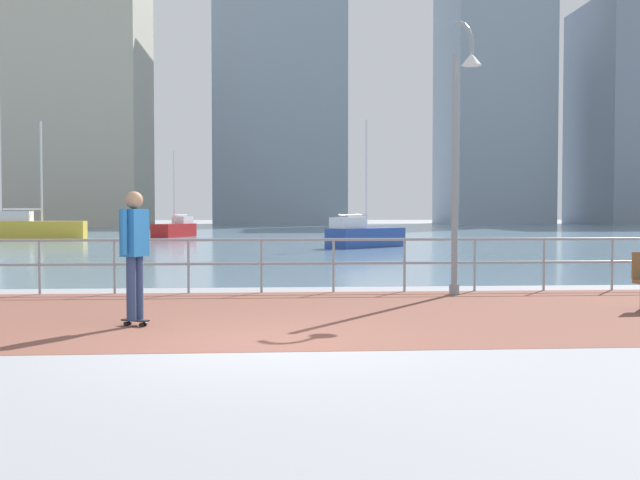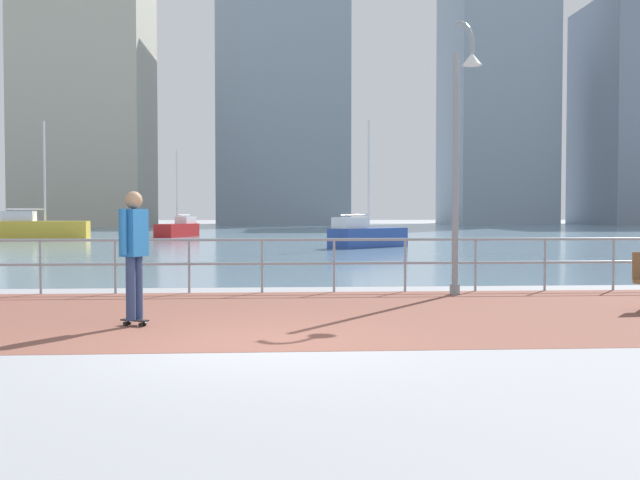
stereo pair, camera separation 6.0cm
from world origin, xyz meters
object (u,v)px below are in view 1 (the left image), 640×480
(sailboat_yellow, at_px, (175,229))
(skateboarder, at_px, (135,245))
(lamppost, at_px, (460,144))
(sailboat_teal, at_px, (364,235))
(sailboat_navy, at_px, (39,228))

(sailboat_yellow, bearing_deg, skateboarder, -83.82)
(lamppost, bearing_deg, skateboarder, -147.46)
(sailboat_teal, distance_m, sailboat_yellow, 18.42)
(sailboat_teal, bearing_deg, lamppost, -92.03)
(lamppost, relative_size, sailboat_navy, 0.74)
(lamppost, height_order, sailboat_teal, sailboat_teal)
(sailboat_teal, height_order, sailboat_navy, sailboat_navy)
(sailboat_navy, bearing_deg, sailboat_yellow, 23.97)
(skateboarder, xyz_separation_m, sailboat_teal, (6.05, 22.60, -0.57))
(lamppost, xyz_separation_m, sailboat_yellow, (-9.48, 34.53, -2.30))
(sailboat_yellow, height_order, sailboat_navy, sailboat_navy)
(skateboarder, height_order, sailboat_teal, sailboat_teal)
(lamppost, height_order, skateboarder, lamppost)
(lamppost, relative_size, sailboat_teal, 0.90)
(lamppost, bearing_deg, sailboat_teal, 87.97)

